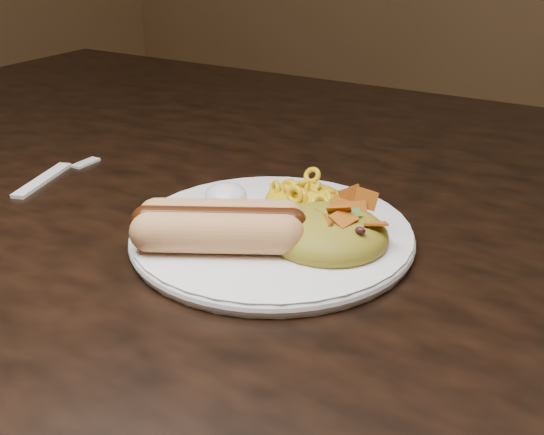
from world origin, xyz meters
The scene contains 7 objects.
table centered at (0.00, 0.00, 0.66)m, with size 1.60×0.90×0.75m.
plate centered at (0.04, -0.15, 0.76)m, with size 0.25×0.25×0.01m, color white.
hotdog centered at (0.02, -0.20, 0.78)m, with size 0.12×0.11×0.03m.
mac_and_cheese centered at (0.04, -0.09, 0.78)m, with size 0.08×0.07×0.03m, color yellow.
sour_cream centered at (-0.02, -0.13, 0.78)m, with size 0.04×0.04×0.03m, color white.
taco_salad centered at (0.09, -0.15, 0.78)m, with size 0.11×0.10×0.05m.
fork centered at (-0.25, -0.16, 0.75)m, with size 0.02×0.14×0.00m, color white.
Camera 1 is at (0.30, -0.59, 1.01)m, focal length 42.00 mm.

